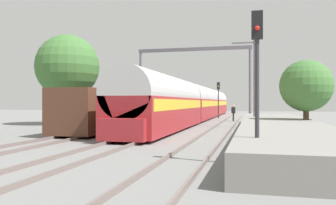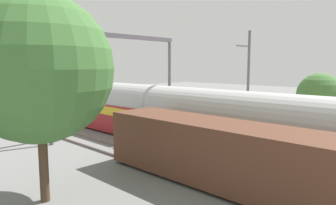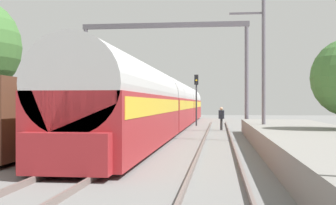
{
  "view_description": "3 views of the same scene",
  "coord_description": "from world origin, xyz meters",
  "views": [
    {
      "loc": [
        6.12,
        -19.81,
        2.04
      ],
      "look_at": [
        0.0,
        5.06,
        2.02
      ],
      "focal_mm": 36.8,
      "sensor_mm": 36.0,
      "label": 1
    },
    {
      "loc": [
        -15.27,
        -3.47,
        5.42
      ],
      "look_at": [
        0.61,
        11.56,
        2.73
      ],
      "focal_mm": 32.89,
      "sensor_mm": 36.0,
      "label": 2
    },
    {
      "loc": [
        3.96,
        -15.27,
        2.02
      ],
      "look_at": [
        0.0,
        18.59,
        2.07
      ],
      "focal_mm": 47.02,
      "sensor_mm": 36.0,
      "label": 3
    }
  ],
  "objects": [
    {
      "name": "catenary_pole_east_mid",
      "position": [
        6.24,
        8.38,
        4.15
      ],
      "size": [
        1.9,
        0.2,
        8.0
      ],
      "color": "#605A65",
      "rests_on": "ground"
    },
    {
      "name": "ground",
      "position": [
        0.0,
        0.0,
        0.0
      ],
      "size": [
        120.0,
        120.0,
        0.0
      ],
      "primitive_type": "plane",
      "color": "slate"
    },
    {
      "name": "track_east",
      "position": [
        3.89,
        0.0,
        0.08
      ],
      "size": [
        1.51,
        60.0,
        0.16
      ],
      "color": "#6F615C",
      "rests_on": "ground"
    },
    {
      "name": "track_west",
      "position": [
        0.0,
        0.0,
        0.08
      ],
      "size": [
        1.52,
        60.0,
        0.16
      ],
      "color": "#6F615C",
      "rests_on": "ground"
    },
    {
      "name": "platform",
      "position": [
        7.71,
        2.0,
        0.45
      ],
      "size": [
        4.4,
        28.0,
        0.9
      ],
      "color": "gray",
      "rests_on": "ground"
    },
    {
      "name": "freight_car",
      "position": [
        -3.89,
        3.63,
        1.47
      ],
      "size": [
        2.8,
        13.0,
        2.7
      ],
      "color": "#563323",
      "rests_on": "ground"
    },
    {
      "name": "catenary_gantry",
      "position": [
        0.0,
        16.37,
        5.61
      ],
      "size": [
        12.18,
        0.28,
        7.86
      ],
      "color": "#605A65",
      "rests_on": "ground"
    },
    {
      "name": "track_far_west",
      "position": [
        -3.89,
        0.0,
        0.08
      ],
      "size": [
        1.51,
        60.0,
        0.16
      ],
      "color": "#6F615C",
      "rests_on": "ground"
    },
    {
      "name": "person_crossing",
      "position": [
        4.11,
        17.92,
        1.03
      ],
      "size": [
        0.43,
        0.3,
        1.73
      ],
      "rotation": [
        0.0,
        0.0,
        2.98
      ],
      "color": "#2C2C2C",
      "rests_on": "ground"
    },
    {
      "name": "railway_signal_far",
      "position": [
        1.92,
        24.02,
        2.95
      ],
      "size": [
        0.36,
        0.3,
        4.57
      ],
      "color": "#2D2D33",
      "rests_on": "ground"
    },
    {
      "name": "passenger_train",
      "position": [
        0.0,
        20.23,
        1.97
      ],
      "size": [
        2.93,
        49.2,
        3.82
      ],
      "color": "maroon",
      "rests_on": "ground"
    }
  ]
}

